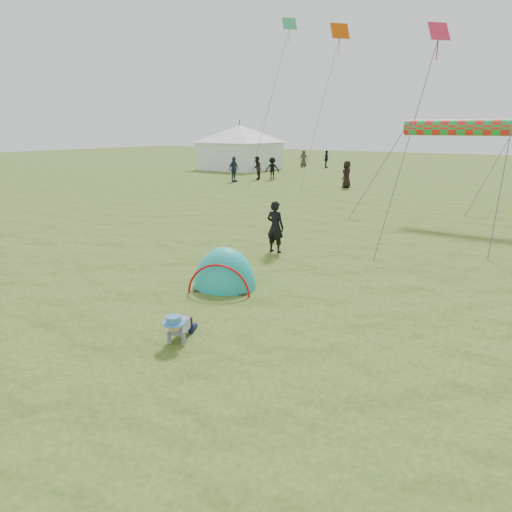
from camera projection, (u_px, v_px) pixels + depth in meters
The scene contains 15 objects.
ground at pixel (178, 324), 8.93m from camera, with size 140.00×140.00×0.00m, color #315413.
crawling_toddler at pixel (179, 326), 8.15m from camera, with size 0.52×0.74×0.57m, color black, non-canonical shape.
popup_tent at pixel (225, 287), 11.00m from camera, with size 1.52×1.25×1.96m, color #09A192.
standing_adult at pixel (275, 227), 13.88m from camera, with size 0.58×0.38×1.59m, color black.
event_marquee at pixel (240, 146), 42.29m from camera, with size 6.27×6.27×4.31m, color white, non-canonical shape.
crowd_person_2 at pixel (234, 169), 32.43m from camera, with size 1.05×0.44×1.79m, color #243741.
crowd_person_3 at pixel (272, 169), 33.97m from camera, with size 1.05×0.60×1.62m, color black.
crowd_person_4 at pixel (347, 174), 29.17m from camera, with size 0.84×0.55×1.72m, color black.
crowd_person_8 at pixel (326, 159), 44.36m from camera, with size 0.97×0.40×1.65m, color black.
crowd_person_10 at pixel (304, 159), 45.32m from camera, with size 0.79×0.52×1.62m, color #382E25.
crowd_person_13 at pixel (257, 168), 33.88m from camera, with size 0.83×0.65×1.71m, color black.
rainbow_tube_kite at pixel (475, 127), 17.64m from camera, with size 0.64×0.64×5.35m, color red.
diamond_kite_0 at pixel (439, 31), 15.30m from camera, with size 0.72×0.72×0.00m, color #E22646.
diamond_kite_3 at pixel (289, 23), 30.48m from camera, with size 0.94×0.94×0.00m, color #39B371.
diamond_kite_7 at pixel (340, 31), 30.41m from camera, with size 1.23×1.23×0.00m, color #D64B02.
Camera 1 is at (5.84, -6.01, 3.68)m, focal length 32.00 mm.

